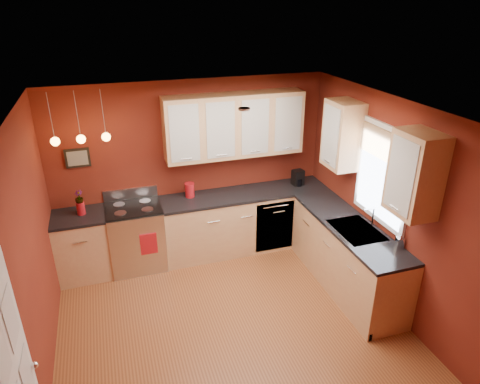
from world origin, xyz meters
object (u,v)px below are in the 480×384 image
object	(u,v)px
sink	(356,231)
red_canister	(190,190)
soap_pump	(400,240)
gas_range	(136,236)
coffee_maker	(298,178)

from	to	relation	value
sink	red_canister	distance (m)	2.41
red_canister	soap_pump	world-z (taller)	red_canister
sink	red_canister	size ratio (longest dim) A/B	3.28
gas_range	red_canister	world-z (taller)	red_canister
soap_pump	sink	bearing A→B (deg)	115.90
sink	coffee_maker	size ratio (longest dim) A/B	2.93
gas_range	soap_pump	bearing A→B (deg)	-35.02
gas_range	sink	xyz separation A→B (m)	(2.62, -1.50, 0.43)
red_canister	coffee_maker	bearing A→B (deg)	-2.87
gas_range	coffee_maker	world-z (taller)	coffee_maker
gas_range	red_canister	distance (m)	1.01
sink	coffee_maker	xyz separation A→B (m)	(-0.10, 1.53, 0.13)
gas_range	soap_pump	xyz separation A→B (m)	(2.87, -2.01, 0.55)
sink	red_canister	xyz separation A→B (m)	(-1.79, 1.61, 0.13)
red_canister	gas_range	bearing A→B (deg)	-172.43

